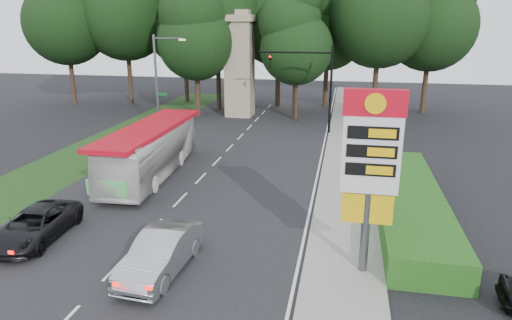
% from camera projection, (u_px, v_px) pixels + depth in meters
% --- Properties ---
extents(ground, '(120.00, 120.00, 0.00)m').
position_uv_depth(ground, '(109.00, 275.00, 16.89)').
color(ground, black).
rests_on(ground, ground).
extents(road_surface, '(14.00, 80.00, 0.02)m').
position_uv_depth(road_surface, '(206.00, 173.00, 28.15)').
color(road_surface, black).
rests_on(road_surface, ground).
extents(sidewalk_right, '(3.00, 80.00, 0.12)m').
position_uv_depth(sidewalk_right, '(346.00, 181.00, 26.56)').
color(sidewalk_right, gray).
rests_on(sidewalk_right, ground).
extents(grass_verge_left, '(5.00, 50.00, 0.02)m').
position_uv_depth(grass_verge_left, '(112.00, 142.00, 35.54)').
color(grass_verge_left, '#193814').
rests_on(grass_verge_left, ground).
extents(hedge, '(3.00, 14.00, 1.20)m').
position_uv_depth(hedge, '(408.00, 202.00, 22.09)').
color(hedge, '#1C4C14').
rests_on(hedge, ground).
extents(gas_station_pylon, '(2.10, 0.45, 6.85)m').
position_uv_depth(gas_station_pylon, '(371.00, 159.00, 15.76)').
color(gas_station_pylon, '#59595E').
rests_on(gas_station_pylon, ground).
extents(traffic_signal_mast, '(6.10, 0.35, 7.20)m').
position_uv_depth(traffic_signal_mast, '(315.00, 77.00, 37.00)').
color(traffic_signal_mast, black).
rests_on(traffic_signal_mast, ground).
extents(streetlight_signs, '(2.75, 0.98, 8.00)m').
position_uv_depth(streetlight_signs, '(159.00, 79.00, 37.55)').
color(streetlight_signs, '#59595E').
rests_on(streetlight_signs, ground).
extents(monument, '(3.00, 3.00, 10.05)m').
position_uv_depth(monument, '(240.00, 64.00, 43.93)').
color(monument, gray).
rests_on(monument, ground).
extents(tree_far_west, '(8.96, 8.96, 17.60)m').
position_uv_depth(tree_far_west, '(64.00, 5.00, 48.83)').
color(tree_far_west, '#2D2116').
rests_on(tree_far_west, ground).
extents(tree_west_near, '(8.40, 8.40, 16.50)m').
position_uv_depth(tree_west_near, '(183.00, 12.00, 50.55)').
color(tree_west_near, '#2D2116').
rests_on(tree_west_near, ground).
extents(tree_center_right, '(9.24, 9.24, 18.15)m').
position_uv_depth(tree_center_right, '(279.00, 1.00, 46.34)').
color(tree_center_right, '#2D2116').
rests_on(tree_center_right, ground).
extents(tree_east_near, '(8.12, 8.12, 15.95)m').
position_uv_depth(tree_east_near, '(329.00, 15.00, 47.68)').
color(tree_east_near, '#2D2116').
rests_on(tree_east_near, ground).
extents(tree_far_east, '(8.68, 8.68, 17.05)m').
position_uv_depth(tree_far_east, '(433.00, 7.00, 43.76)').
color(tree_far_east, '#2D2116').
rests_on(tree_far_east, ground).
extents(tree_monument_left, '(7.28, 7.28, 14.30)m').
position_uv_depth(tree_monument_left, '(195.00, 25.00, 42.69)').
color(tree_monument_left, '#2D2116').
rests_on(tree_monument_left, ground).
extents(tree_monument_right, '(6.72, 6.72, 13.20)m').
position_uv_depth(tree_monument_right, '(297.00, 33.00, 41.59)').
color(tree_monument_right, '#2D2116').
rests_on(tree_monument_right, ground).
extents(transit_bus, '(3.29, 11.09, 3.05)m').
position_uv_depth(transit_bus, '(151.00, 151.00, 27.40)').
color(transit_bus, silver).
rests_on(transit_bus, ground).
extents(sedan_silver, '(1.93, 4.78, 1.54)m').
position_uv_depth(sedan_silver, '(161.00, 253.00, 16.89)').
color(sedan_silver, '#A5A8AC').
rests_on(sedan_silver, ground).
extents(suv_charcoal, '(2.55, 4.94, 1.33)m').
position_uv_depth(suv_charcoal, '(35.00, 225.00, 19.46)').
color(suv_charcoal, black).
rests_on(suv_charcoal, ground).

